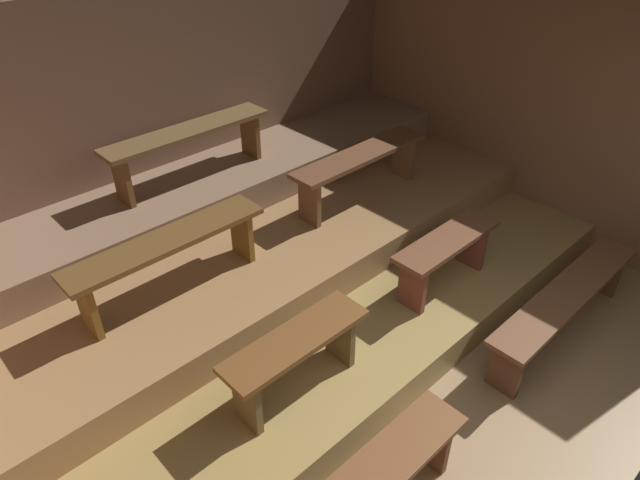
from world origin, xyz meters
The scene contains 12 objects.
ground centered at (0.00, 2.03, -0.04)m, with size 6.25×4.85×0.08m, color #92724D.
wall_back centered at (0.00, 4.08, 1.25)m, with size 6.25×0.06×2.50m, color brown.
wall_right centered at (2.76, 2.03, 1.25)m, with size 0.06×4.85×2.50m, color brown.
platform_lower centered at (0.00, 2.52, 0.15)m, with size 5.45×3.07×0.29m, color olive.
platform_middle centered at (0.00, 3.00, 0.44)m, with size 5.45×2.11×0.29m, color #9A7147.
platform_upper centered at (0.00, 3.59, 0.74)m, with size 5.45×0.93×0.29m, color #8A6B52.
bench_floor_right centered at (1.30, 0.61, 0.39)m, with size 1.94×0.31×0.48m.
bench_lower_left centered at (-0.83, 1.49, 0.65)m, with size 1.08×0.31×0.48m.
bench_lower_right centered at (0.83, 1.49, 0.65)m, with size 1.08×0.31×0.48m.
bench_middle_left centered at (-1.03, 2.66, 0.96)m, with size 1.55×0.31×0.48m.
bench_middle_right centered at (1.03, 2.66, 0.96)m, with size 1.55×0.31×0.48m.
bench_upper_center centered at (-0.19, 3.64, 1.26)m, with size 1.59×0.31×0.48m.
Camera 1 is at (-2.53, -0.53, 3.34)m, focal length 31.39 mm.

